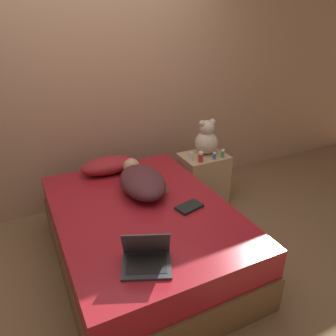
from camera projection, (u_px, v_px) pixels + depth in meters
name	position (u px, v px, depth m)	size (l,w,h in m)	color
ground_plane	(144.00, 260.00, 2.81)	(12.00, 12.00, 0.00)	brown
wall_back	(94.00, 83.00, 3.21)	(8.00, 0.06, 2.60)	tan
bed	(143.00, 236.00, 2.70)	(1.33, 1.82, 0.53)	brown
nightstand	(203.00, 178.00, 3.59)	(0.48, 0.37, 0.55)	tan
pillow	(109.00, 165.00, 3.11)	(0.53, 0.26, 0.15)	maroon
person_lying	(142.00, 180.00, 2.80)	(0.42, 0.75, 0.19)	#4C2328
laptop	(146.00, 257.00, 1.99)	(0.37, 0.34, 0.23)	#333338
teddy_bear	(207.00, 139.00, 3.45)	(0.24, 0.24, 0.38)	beige
bottle_white	(191.00, 156.00, 3.34)	(0.03, 0.03, 0.09)	white
bottle_clear	(199.00, 157.00, 3.36)	(0.03, 0.03, 0.07)	silver
bottle_blue	(214.00, 156.00, 3.37)	(0.03, 0.03, 0.08)	#3866B2
bottle_green	(223.00, 153.00, 3.41)	(0.04, 0.04, 0.09)	#3D8E4C
bottle_red	(201.00, 157.00, 3.30)	(0.05, 0.05, 0.11)	#B72D2D
book	(189.00, 207.00, 2.57)	(0.23, 0.17, 0.02)	black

